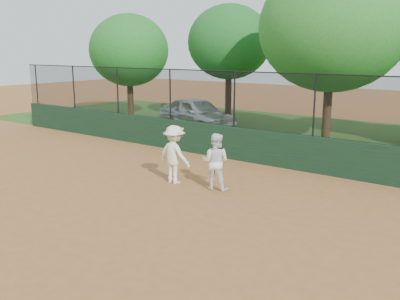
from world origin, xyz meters
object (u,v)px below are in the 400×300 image
Objects in this scene: tree_1 at (229,42)px; player_second at (215,162)px; tree_0 at (129,50)px; player_main at (174,155)px; tree_2 at (332,27)px; parked_car at (197,113)px.

player_second is at bearing -58.56° from tree_1.
player_second is 15.09m from tree_0.
player_main is 12.50m from tree_1.
player_main is 0.24× the size of tree_2.
tree_0 is at bearing -52.46° from player_second.
tree_0 reaches higher than player_main.
tree_1 is at bearing 20.62° from tree_0.
tree_2 is (6.64, -2.58, 0.48)m from tree_1.
tree_2 reaches higher than parked_car.
tree_0 is 0.80× the size of tree_2.
parked_car is 0.74× the size of tree_1.
tree_1 reaches higher than parked_car.
tree_1 is (5.52, 2.08, 0.43)m from tree_0.
tree_1 is (-0.04, 2.96, 3.53)m from parked_car.
tree_0 reaches higher than parked_car.
player_second is 1.36m from player_main.
tree_2 is at bearing -107.89° from player_second.
player_main is at bearing -8.66° from player_second.
tree_2 is (6.60, 0.38, 4.01)m from parked_car.
tree_0 is at bearing 177.66° from tree_2.
tree_1 is at bearing 15.66° from parked_car.
tree_1 is at bearing 115.46° from player_main.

